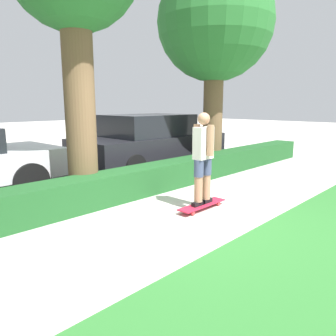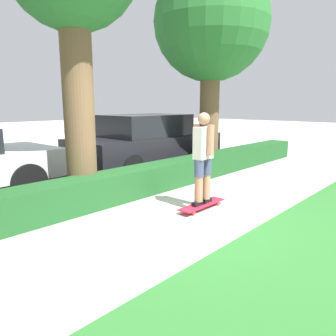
# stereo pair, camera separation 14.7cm
# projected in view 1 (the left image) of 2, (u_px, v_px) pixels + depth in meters

# --- Properties ---
(ground_plane) EXTENTS (60.00, 60.00, 0.00)m
(ground_plane) POSITION_uv_depth(u_px,v_px,m) (186.00, 219.00, 5.15)
(ground_plane) COLOR #BCB7AD
(street_asphalt) EXTENTS (14.06, 5.00, 0.01)m
(street_asphalt) POSITION_uv_depth(u_px,v_px,m) (56.00, 177.00, 8.00)
(street_asphalt) COLOR #2D2D30
(street_asphalt) RESTS_ON ground_plane
(hedge_row) EXTENTS (14.06, 0.60, 0.54)m
(hedge_row) POSITION_uv_depth(u_px,v_px,m) (122.00, 185.00, 6.18)
(hedge_row) COLOR #1E5123
(hedge_row) RESTS_ON ground_plane
(skateboard) EXTENTS (1.04, 0.24, 0.09)m
(skateboard) POSITION_uv_depth(u_px,v_px,m) (202.00, 205.00, 5.59)
(skateboard) COLOR red
(skateboard) RESTS_ON ground_plane
(skater_person) EXTENTS (0.48, 0.40, 1.54)m
(skater_person) POSITION_uv_depth(u_px,v_px,m) (203.00, 157.00, 5.43)
(skater_person) COLOR black
(skater_person) RESTS_ON skateboard
(tree_far) EXTENTS (2.96, 2.96, 5.30)m
(tree_far) POSITION_uv_depth(u_px,v_px,m) (215.00, 25.00, 8.33)
(tree_far) COLOR brown
(tree_far) RESTS_ON ground_plane
(parked_car_middle) EXTENTS (4.50, 1.96, 1.48)m
(parked_car_middle) POSITION_uv_depth(u_px,v_px,m) (150.00, 140.00, 9.25)
(parked_car_middle) COLOR black
(parked_car_middle) RESTS_ON ground_plane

